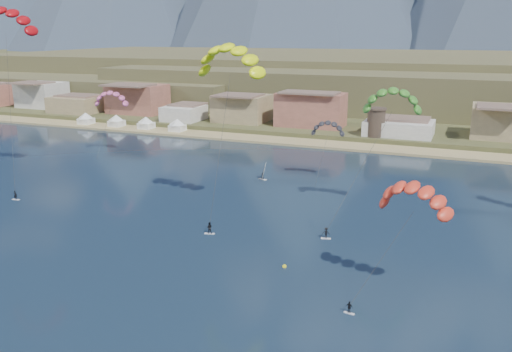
# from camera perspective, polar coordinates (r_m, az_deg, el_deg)

# --- Properties ---
(ground) EXTENTS (2400.00, 2400.00, 0.00)m
(ground) POSITION_cam_1_polar(r_m,az_deg,el_deg) (62.85, -11.53, -16.11)
(ground) COLOR black
(ground) RESTS_ON ground
(beach) EXTENTS (2200.00, 12.00, 0.90)m
(beach) POSITION_cam_1_polar(r_m,az_deg,el_deg) (156.57, 10.28, 3.16)
(beach) COLOR tan
(beach) RESTS_ON ground
(land) EXTENTS (2200.00, 900.00, 4.00)m
(land) POSITION_cam_1_polar(r_m,az_deg,el_deg) (605.73, 19.59, 11.33)
(land) COLOR brown
(land) RESTS_ON ground
(foothills) EXTENTS (940.00, 210.00, 18.00)m
(foothills) POSITION_cam_1_polar(r_m,az_deg,el_deg) (277.65, 20.60, 9.48)
(foothills) COLOR brown
(foothills) RESTS_ON ground
(town) EXTENTS (400.00, 24.00, 12.00)m
(town) POSITION_cam_1_polar(r_m,az_deg,el_deg) (182.24, -0.99, 7.56)
(town) COLOR silver
(town) RESTS_ON ground
(watchtower) EXTENTS (5.82, 5.82, 8.60)m
(watchtower) POSITION_cam_1_polar(r_m,az_deg,el_deg) (162.29, 12.72, 5.65)
(watchtower) COLOR #47382D
(watchtower) RESTS_ON ground
(beach_tents) EXTENTS (43.40, 6.40, 5.00)m
(beach_tents) POSITION_cam_1_polar(r_m,az_deg,el_deg) (186.66, -13.30, 6.00)
(beach_tents) COLOR white
(beach_tents) RESTS_ON ground
(kitesurfer_red) EXTENTS (17.72, 16.87, 39.15)m
(kitesurfer_red) POSITION_cam_1_polar(r_m,az_deg,el_deg) (126.54, -25.37, 15.12)
(kitesurfer_red) COLOR silver
(kitesurfer_red) RESTS_ON ground
(kitesurfer_yellow) EXTENTS (13.81, 14.51, 31.69)m
(kitesurfer_yellow) POSITION_cam_1_polar(r_m,az_deg,el_deg) (92.58, -2.80, 12.74)
(kitesurfer_yellow) COLOR silver
(kitesurfer_yellow) RESTS_ON ground
(kitesurfer_orange) EXTENTS (11.60, 11.94, 16.98)m
(kitesurfer_orange) POSITION_cam_1_polar(r_m,az_deg,el_deg) (67.85, 16.65, -1.68)
(kitesurfer_orange) COLOR silver
(kitesurfer_orange) RESTS_ON ground
(kitesurfer_green) EXTENTS (13.27, 18.67, 26.31)m
(kitesurfer_green) POSITION_cam_1_polar(r_m,az_deg,el_deg) (95.42, 14.36, 8.13)
(kitesurfer_green) COLOR silver
(kitesurfer_green) RESTS_ON ground
(distant_kite_pink) EXTENTS (9.94, 7.24, 18.86)m
(distant_kite_pink) POSITION_cam_1_polar(r_m,az_deg,el_deg) (147.42, -15.28, 8.26)
(distant_kite_pink) COLOR #262626
(distant_kite_pink) RESTS_ON ground
(distant_kite_dark) EXTENTS (8.11, 6.07, 15.25)m
(distant_kite_dark) POSITION_cam_1_polar(r_m,az_deg,el_deg) (118.62, 7.71, 5.35)
(distant_kite_dark) COLOR #262626
(distant_kite_dark) RESTS_ON ground
(windsurfer) EXTENTS (2.20, 2.41, 3.74)m
(windsurfer) POSITION_cam_1_polar(r_m,az_deg,el_deg) (120.02, 0.77, 0.18)
(windsurfer) COLOR silver
(windsurfer) RESTS_ON ground
(buoy) EXTENTS (0.61, 0.61, 0.61)m
(buoy) POSITION_cam_1_polar(r_m,az_deg,el_deg) (76.76, 3.06, -9.65)
(buoy) COLOR yellow
(buoy) RESTS_ON ground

